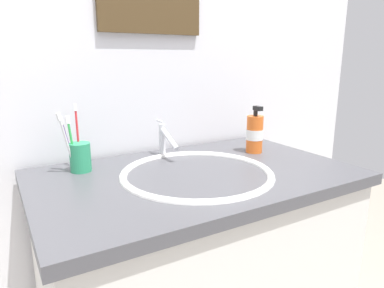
# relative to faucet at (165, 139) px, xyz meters

# --- Properties ---
(tiled_wall_back) EXTENTS (2.20, 0.04, 2.40)m
(tiled_wall_back) POSITION_rel_faucet_xyz_m (0.01, 0.14, 0.23)
(tiled_wall_back) COLOR silver
(tiled_wall_back) RESTS_ON ground
(sink_basin) EXTENTS (0.48, 0.48, 0.12)m
(sink_basin) POSITION_rel_faucet_xyz_m (-0.00, -0.23, -0.11)
(sink_basin) COLOR white
(sink_basin) RESTS_ON vanity_counter
(faucet) EXTENTS (0.02, 0.16, 0.13)m
(faucet) POSITION_rel_faucet_xyz_m (0.00, 0.00, 0.00)
(faucet) COLOR silver
(faucet) RESTS_ON sink_basin
(toothbrush_cup) EXTENTS (0.07, 0.07, 0.09)m
(toothbrush_cup) POSITION_rel_faucet_xyz_m (-0.30, -0.02, -0.02)
(toothbrush_cup) COLOR #2D9966
(toothbrush_cup) RESTS_ON vanity_counter
(toothbrush_purple) EXTENTS (0.04, 0.02, 0.17)m
(toothbrush_purple) POSITION_rel_faucet_xyz_m (-0.34, -0.01, 0.04)
(toothbrush_purple) COLOR purple
(toothbrush_purple) RESTS_ON toothbrush_cup
(toothbrush_green) EXTENTS (0.03, 0.01, 0.18)m
(toothbrush_green) POSITION_rel_faucet_xyz_m (-0.33, -0.02, 0.04)
(toothbrush_green) COLOR green
(toothbrush_green) RESTS_ON toothbrush_cup
(toothbrush_red) EXTENTS (0.01, 0.03, 0.21)m
(toothbrush_red) POSITION_rel_faucet_xyz_m (-0.30, 0.01, 0.05)
(toothbrush_red) COLOR red
(toothbrush_red) RESTS_ON toothbrush_cup
(toothbrush_white) EXTENTS (0.05, 0.03, 0.19)m
(toothbrush_white) POSITION_rel_faucet_xyz_m (-0.35, -0.03, 0.05)
(toothbrush_white) COLOR white
(toothbrush_white) RESTS_ON toothbrush_cup
(soap_dispenser) EXTENTS (0.06, 0.06, 0.18)m
(soap_dispenser) POSITION_rel_faucet_xyz_m (0.32, -0.12, 0.00)
(soap_dispenser) COLOR orange
(soap_dispenser) RESTS_ON vanity_counter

